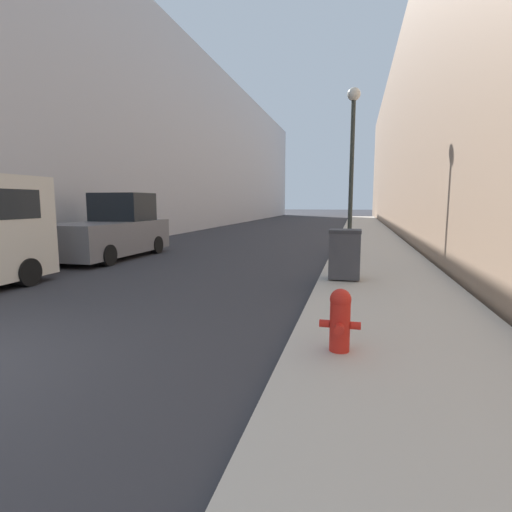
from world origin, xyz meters
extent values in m
cube|color=#B7B2A8|center=(5.65, 18.00, 0.07)|extent=(2.96, 60.00, 0.15)
cube|color=#BCBCC1|center=(-11.23, 26.00, 5.96)|extent=(12.00, 60.00, 11.92)
cube|color=#9E7F66|center=(13.23, 26.00, 6.10)|extent=(12.00, 60.00, 12.21)
cylinder|color=red|center=(4.81, 1.96, 0.43)|extent=(0.24, 0.24, 0.58)
sphere|color=red|center=(4.81, 1.96, 0.77)|extent=(0.25, 0.25, 0.25)
cylinder|color=red|center=(4.81, 1.96, 0.84)|extent=(0.07, 0.07, 0.05)
cylinder|color=red|center=(4.81, 1.78, 0.46)|extent=(0.11, 0.12, 0.11)
cylinder|color=red|center=(4.63, 1.96, 0.46)|extent=(0.12, 0.09, 0.09)
cylinder|color=red|center=(4.99, 1.96, 0.46)|extent=(0.12, 0.09, 0.09)
cube|color=#3D3D42|center=(4.74, 6.46, 0.69)|extent=(0.68, 0.59, 1.02)
cube|color=#2D2D31|center=(4.74, 6.46, 1.24)|extent=(0.70, 0.60, 0.08)
cylinder|color=black|center=(4.45, 6.71, 0.23)|extent=(0.05, 0.16, 0.16)
cylinder|color=black|center=(5.03, 6.71, 0.23)|extent=(0.05, 0.16, 0.16)
cylinder|color=#2D332D|center=(4.77, 10.99, 0.27)|extent=(0.27, 0.27, 0.25)
cylinder|color=#2D332D|center=(4.77, 10.99, 2.64)|extent=(0.14, 0.14, 4.99)
sphere|color=silver|center=(4.77, 10.99, 5.30)|extent=(0.42, 0.42, 0.42)
cylinder|color=black|center=(-2.19, 4.67, 0.32)|extent=(0.24, 0.64, 0.64)
cube|color=slate|center=(-3.06, 9.14, 0.70)|extent=(1.96, 4.84, 1.06)
cube|color=black|center=(-3.06, 9.98, 1.72)|extent=(1.80, 1.55, 0.97)
cylinder|color=black|center=(-3.97, 10.64, 0.32)|extent=(0.24, 0.64, 0.64)
cylinder|color=black|center=(-2.15, 10.64, 0.32)|extent=(0.24, 0.64, 0.64)
cylinder|color=black|center=(-3.97, 7.64, 0.32)|extent=(0.24, 0.64, 0.64)
cylinder|color=black|center=(-2.15, 7.64, 0.32)|extent=(0.24, 0.64, 0.64)
camera|label=1|loc=(4.95, -2.67, 1.89)|focal=28.00mm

